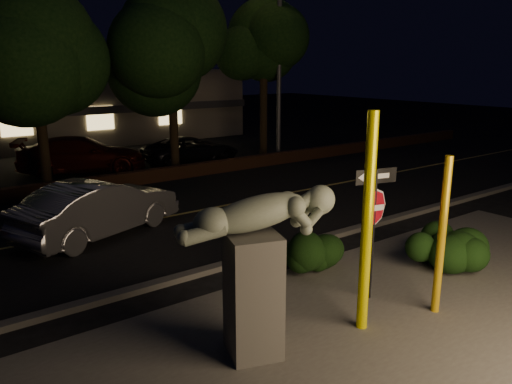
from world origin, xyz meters
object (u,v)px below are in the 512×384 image
sculpture (256,256)px  parked_car_darkred (82,155)px  streetlight (275,17)px  signpost (375,208)px  silver_sedan (99,208)px  parked_car_dark (191,150)px  yellow_pole_left (367,225)px  yellow_pole_right (442,237)px

sculpture → parked_car_darkred: 14.98m
sculpture → streetlight: size_ratio=0.24×
signpost → streetlight: size_ratio=0.23×
sculpture → parked_car_darkred: sculpture is taller
sculpture → streetlight: 17.05m
silver_sedan → parked_car_dark: size_ratio=1.02×
signpost → yellow_pole_left: bearing=-130.6°
parked_car_darkred → parked_car_dark: (4.50, -0.95, -0.13)m
yellow_pole_left → sculpture: yellow_pole_left is taller
signpost → parked_car_darkred: signpost is taller
yellow_pole_right → signpost: (-0.53, 1.04, 0.36)m
signpost → silver_sedan: signpost is taller
yellow_pole_left → sculpture: size_ratio=1.41×
yellow_pole_right → sculpture: 3.43m
yellow_pole_right → streetlight: (7.10, 13.49, 4.89)m
parked_car_dark → yellow_pole_right: bearing=169.2°
yellow_pole_right → parked_car_dark: yellow_pole_right is taller
yellow_pole_left → parked_car_dark: bearing=71.2°
streetlight → parked_car_darkred: 10.15m
parked_car_dark → yellow_pole_left: bearing=163.5°
signpost → sculpture: size_ratio=0.97×
streetlight → silver_sedan: 13.17m
yellow_pole_left → silver_sedan: 7.51m
sculpture → parked_car_dark: sculpture is taller
yellow_pole_right → streetlight: size_ratio=0.27×
yellow_pole_right → sculpture: (-3.32, 0.84, 0.17)m
streetlight → silver_sedan: (-10.38, -5.89, -5.57)m
yellow_pole_right → sculpture: size_ratio=1.10×
sculpture → parked_car_darkred: size_ratio=0.51×
silver_sedan → parked_car_darkred: (2.17, 8.03, 0.00)m
streetlight → yellow_pole_right: bearing=-98.9°
parked_car_dark → sculpture: bearing=156.4°
streetlight → parked_car_dark: (-3.71, 1.19, -5.70)m
sculpture → streetlight: bearing=69.0°
sculpture → streetlight: (10.42, 12.65, 4.72)m
signpost → parked_car_darkred: 14.64m
yellow_pole_left → streetlight: (8.56, 13.09, 4.49)m
yellow_pole_right → parked_car_dark: bearing=77.0°
yellow_pole_right → yellow_pole_left: bearing=164.8°
yellow_pole_left → silver_sedan: yellow_pole_left is taller
signpost → sculpture: bearing=-161.1°
streetlight → parked_car_dark: 6.90m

